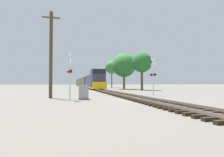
% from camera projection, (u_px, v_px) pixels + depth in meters
% --- Properties ---
extents(ground_plane, '(400.00, 400.00, 0.00)m').
position_uv_depth(ground_plane, '(143.00, 100.00, 15.73)').
color(ground_plane, '#666059').
extents(rail_track_bed, '(2.60, 160.00, 0.31)m').
position_uv_depth(rail_track_bed, '(142.00, 99.00, 15.74)').
color(rail_track_bed, black).
rests_on(rail_track_bed, ground).
extents(freight_train, '(3.01, 79.10, 4.66)m').
position_uv_depth(freight_train, '(84.00, 82.00, 73.57)').
color(freight_train, '#33384C').
rests_on(freight_train, ground).
extents(crossing_signal_near, '(0.46, 1.02, 4.23)m').
position_uv_depth(crossing_signal_near, '(70.00, 73.00, 15.52)').
color(crossing_signal_near, silver).
rests_on(crossing_signal_near, ground).
extents(crossing_signal_far, '(0.46, 1.02, 4.69)m').
position_uv_depth(crossing_signal_far, '(153.00, 75.00, 21.61)').
color(crossing_signal_far, silver).
rests_on(crossing_signal_far, ground).
extents(relay_cabinet, '(0.98, 0.58, 1.39)m').
position_uv_depth(relay_cabinet, '(83.00, 92.00, 16.43)').
color(relay_cabinet, slate).
rests_on(relay_cabinet, ground).
extents(utility_pole, '(1.80, 0.35, 8.96)m').
position_uv_depth(utility_pole, '(51.00, 54.00, 18.02)').
color(utility_pole, '#4C3A23').
rests_on(utility_pole, ground).
extents(tree_far_right, '(4.49, 4.49, 8.45)m').
position_uv_depth(tree_far_right, '(142.00, 63.00, 38.91)').
color(tree_far_right, brown).
rests_on(tree_far_right, ground).
extents(tree_mid_background, '(6.11, 6.11, 9.24)m').
position_uv_depth(tree_mid_background, '(124.00, 65.00, 45.02)').
color(tree_mid_background, brown).
rests_on(tree_mid_background, ground).
extents(tree_deep_background, '(4.55, 4.55, 9.32)m').
position_uv_depth(tree_deep_background, '(112.00, 67.00, 59.89)').
color(tree_deep_background, brown).
rests_on(tree_deep_background, ground).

